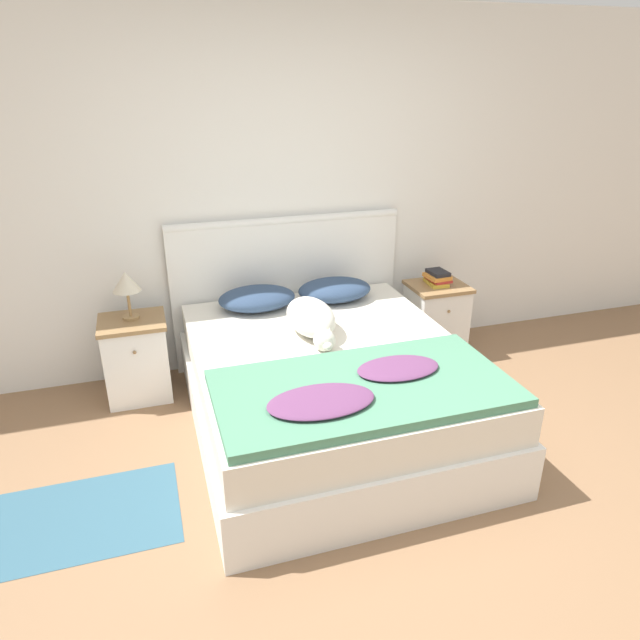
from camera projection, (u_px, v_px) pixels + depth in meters
ground_plane at (404, 538)px, 2.78m from camera, size 16.00×16.00×0.00m
wall_back at (288, 195)px, 4.14m from camera, size 9.00×0.06×2.55m
bed at (330, 388)px, 3.56m from camera, size 1.66×2.01×0.56m
headboard at (287, 287)px, 4.34m from camera, size 1.74×0.06×1.13m
nightstand_left at (137, 358)px, 3.91m from camera, size 0.44×0.40×0.57m
nightstand_right at (435, 318)px, 4.54m from camera, size 0.44×0.40×0.57m
pillow_left at (257, 298)px, 4.00m from camera, size 0.54×0.39×0.15m
pillow_right at (335, 290)px, 4.16m from camera, size 0.54×0.39×0.15m
quilt at (362, 388)px, 2.95m from camera, size 1.54×0.81×0.09m
dog at (312, 318)px, 3.62m from camera, size 0.29×0.71×0.21m
book_stack at (437, 278)px, 4.43m from camera, size 0.18×0.22×0.10m
table_lamp at (126, 284)px, 3.72m from camera, size 0.18×0.18×0.33m
rug at (76, 519)px, 2.89m from camera, size 1.03×0.64×0.00m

